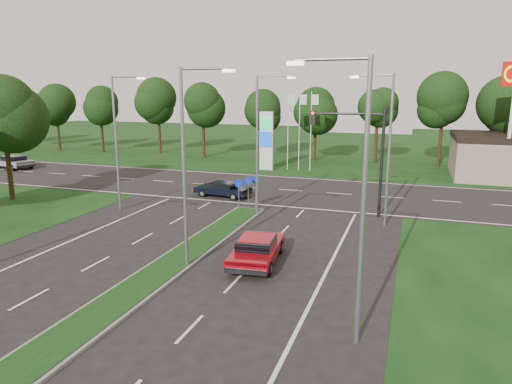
% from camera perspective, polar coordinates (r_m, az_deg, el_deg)
% --- Properties ---
extents(ground, '(160.00, 160.00, 0.00)m').
position_cam_1_polar(ground, '(17.53, -20.45, -15.47)').
color(ground, black).
rests_on(ground, ground).
extents(verge_far, '(160.00, 50.00, 0.02)m').
position_cam_1_polar(verge_far, '(68.00, 10.24, 5.49)').
color(verge_far, black).
rests_on(verge_far, ground).
extents(cross_road, '(160.00, 12.00, 0.02)m').
position_cam_1_polar(cross_road, '(38.04, 2.90, 0.31)').
color(cross_road, black).
rests_on(cross_road, ground).
extents(median_kerb, '(2.00, 26.00, 0.12)m').
position_cam_1_polar(median_kerb, '(20.40, -13.26, -10.74)').
color(median_kerb, slate).
rests_on(median_kerb, ground).
extents(streetlight_median_near, '(2.53, 0.22, 9.00)m').
position_cam_1_polar(streetlight_median_near, '(20.23, -8.55, 4.07)').
color(streetlight_median_near, gray).
rests_on(streetlight_median_near, ground).
extents(streetlight_median_far, '(2.53, 0.22, 9.00)m').
position_cam_1_polar(streetlight_median_far, '(29.40, 0.51, 6.78)').
color(streetlight_median_far, gray).
rests_on(streetlight_median_far, ground).
extents(streetlight_left_far, '(2.53, 0.22, 9.00)m').
position_cam_1_polar(streetlight_left_far, '(31.88, -16.86, 6.69)').
color(streetlight_left_far, gray).
rests_on(streetlight_left_far, ground).
extents(streetlight_right_far, '(2.53, 0.22, 9.00)m').
position_cam_1_polar(streetlight_right_far, '(27.93, 15.95, 6.00)').
color(streetlight_right_far, gray).
rests_on(streetlight_right_far, ground).
extents(streetlight_right_near, '(2.53, 0.22, 9.00)m').
position_cam_1_polar(streetlight_right_near, '(14.12, 12.55, 0.30)').
color(streetlight_right_near, gray).
rests_on(streetlight_right_near, ground).
extents(traffic_signal, '(5.10, 0.42, 7.00)m').
position_cam_1_polar(traffic_signal, '(30.08, 13.06, 5.77)').
color(traffic_signal, black).
rests_on(traffic_signal, ground).
extents(median_signs, '(1.16, 1.76, 2.38)m').
position_cam_1_polar(median_signs, '(30.61, -1.04, 0.62)').
color(median_signs, gray).
rests_on(median_signs, ground).
extents(gas_pylon, '(5.80, 1.26, 8.00)m').
position_cam_1_polar(gas_pylon, '(47.19, 1.58, 6.61)').
color(gas_pylon, silver).
rests_on(gas_pylon, ground).
extents(tree_left_far, '(5.20, 5.20, 8.86)m').
position_cam_1_polar(tree_left_far, '(38.17, -28.92, 8.10)').
color(tree_left_far, black).
rests_on(tree_left_far, ground).
extents(treeline_far, '(6.00, 6.00, 9.90)m').
position_cam_1_polar(treeline_far, '(52.68, 8.02, 11.06)').
color(treeline_far, black).
rests_on(treeline_far, ground).
extents(red_sedan, '(2.42, 4.84, 1.28)m').
position_cam_1_polar(red_sedan, '(21.79, 0.12, -7.10)').
color(red_sedan, '#9C0813').
rests_on(red_sedan, ground).
extents(navy_sedan, '(4.39, 2.18, 1.16)m').
position_cam_1_polar(navy_sedan, '(35.32, -4.13, 0.38)').
color(navy_sedan, black).
rests_on(navy_sedan, ground).
extents(far_car_a, '(5.14, 3.21, 1.37)m').
position_cam_1_polar(far_car_a, '(54.71, -28.04, 3.36)').
color(far_car_a, gray).
rests_on(far_car_a, ground).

